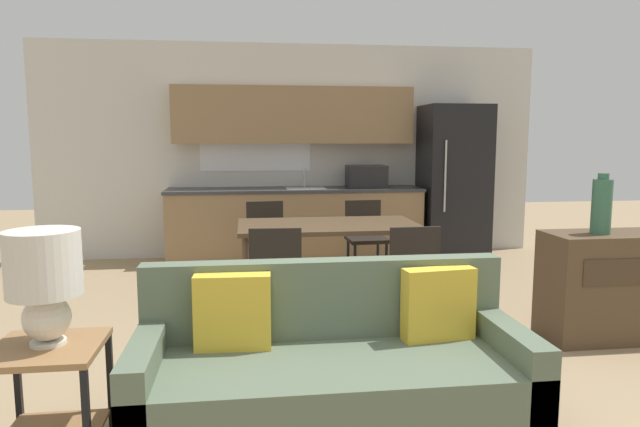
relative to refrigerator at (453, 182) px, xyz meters
name	(u,v)px	position (x,y,z in m)	size (l,w,h in m)	color
wall_back	(292,151)	(-2.03, 0.39, 0.39)	(6.40, 0.07, 2.70)	silver
kitchen_counter	(296,192)	(-2.01, 0.09, -0.12)	(3.16, 0.65, 2.15)	#8E704C
refrigerator	(453,182)	(0.00, 0.00, 0.00)	(0.80, 0.72, 1.93)	black
dining_table	(328,230)	(-1.88, -1.82, -0.29)	(1.66, 0.93, 0.73)	brown
couch	(331,366)	(-2.21, -4.16, -0.63)	(1.99, 0.80, 0.85)	#3D2D1E
side_table	(49,383)	(-3.57, -4.30, -0.59)	(0.49, 0.49, 0.56)	olive
table_lamp	(44,276)	(-3.56, -4.28, -0.08)	(0.34, 0.34, 0.54)	silver
credenza	(624,285)	(0.20, -3.11, -0.56)	(1.22, 0.47, 0.81)	brown
vase	(602,206)	(-0.04, -3.13, 0.06)	(0.14, 0.14, 0.45)	#336047
dining_chair_far_right	(366,234)	(-1.35, -1.00, -0.48)	(0.43, 0.43, 0.84)	black
dining_chair_far_left	(267,236)	(-2.42, -0.97, -0.48)	(0.47, 0.47, 0.84)	black
dining_chair_near_left	(275,271)	(-2.42, -2.59, -0.48)	(0.44, 0.44, 0.84)	black
dining_chair_near_right	(410,269)	(-1.35, -2.67, -0.48)	(0.43, 0.43, 0.84)	black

